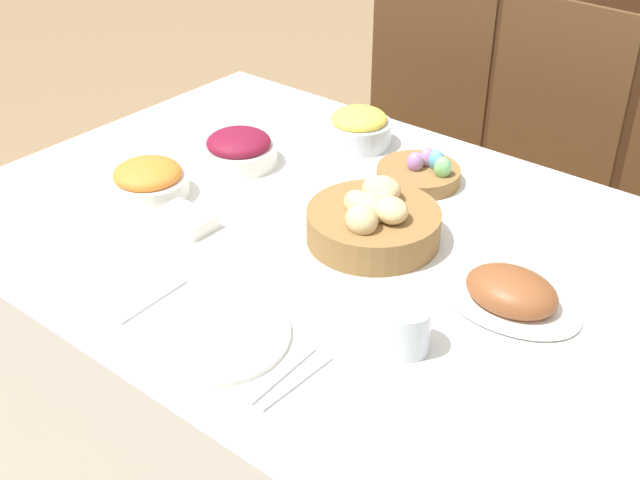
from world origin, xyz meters
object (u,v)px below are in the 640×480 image
dinner_plate (214,334)px  knife (283,375)px  bread_basket (373,220)px  egg_basket (420,172)px  carrot_bowl (148,181)px  spoon (297,383)px  butter_dish (186,219)px  beet_salad_bowl (239,149)px  fork (154,301)px  sideboard (617,90)px  ham_platter (511,294)px  pineapple_bowl (359,128)px  drinking_cup (406,328)px  chair_far_center (528,167)px  chair_far_left (409,129)px

dinner_plate → knife: 0.16m
bread_basket → knife: (0.13, -0.43, -0.04)m
bread_basket → egg_basket: bearing=103.1°
carrot_bowl → spoon: 0.71m
butter_dish → spoon: bearing=-24.0°
egg_basket → dinner_plate: 0.70m
beet_salad_bowl → carrot_bowl: bearing=-100.4°
carrot_bowl → dinner_plate: carrot_bowl is taller
carrot_bowl → fork: 0.41m
sideboard → ham_platter: bearing=-75.7°
ham_platter → knife: ham_platter is taller
egg_basket → fork: (-0.12, -0.70, -0.02)m
bread_basket → fork: size_ratio=1.67×
knife → bread_basket: bearing=104.5°
pineapple_bowl → spoon: size_ratio=1.01×
egg_basket → ham_platter: 0.49m
pineapple_bowl → fork: size_ratio=1.01×
drinking_cup → egg_basket: bearing=120.8°
egg_basket → knife: bearing=-74.6°
butter_dish → chair_far_center: bearing=76.0°
butter_dish → pineapple_bowl: bearing=85.4°
spoon → carrot_bowl: bearing=160.7°
sideboard → beet_salad_bowl: bearing=-100.9°
egg_basket → spoon: (0.22, -0.70, -0.02)m
bread_basket → sideboard: bearing=94.3°
chair_far_center → carrot_bowl: bearing=-108.4°
bread_basket → spoon: 0.46m
chair_far_left → fork: chair_far_left is taller
knife → spoon: same height
ham_platter → fork: bearing=-141.5°
pineapple_bowl → knife: (0.42, -0.77, -0.04)m
bread_basket → dinner_plate: (-0.03, -0.43, -0.04)m
bread_basket → drinking_cup: bearing=-44.9°
sideboard → butter_dish: size_ratio=10.57×
pineapple_bowl → beet_salad_bowl: 0.31m
chair_far_center → carrot_bowl: size_ratio=5.52×
bread_basket → carrot_bowl: bearing=-161.7°
knife → butter_dish: butter_dish is taller
chair_far_center → pineapple_bowl: 0.64m
bread_basket → carrot_bowl: bread_basket is taller
sideboard → pineapple_bowl: size_ratio=7.84×
chair_far_left → drinking_cup: (0.73, -1.13, 0.25)m
chair_far_left → bread_basket: bearing=-65.6°
knife → beet_salad_bowl: bearing=136.8°
bread_basket → egg_basket: bread_basket is taller
fork → egg_basket: bearing=77.7°
sideboard → carrot_bowl: 1.98m
bread_basket → ham_platter: 0.32m
dinner_plate → fork: bearing=180.0°
chair_far_left → bread_basket: (0.49, -0.89, 0.26)m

